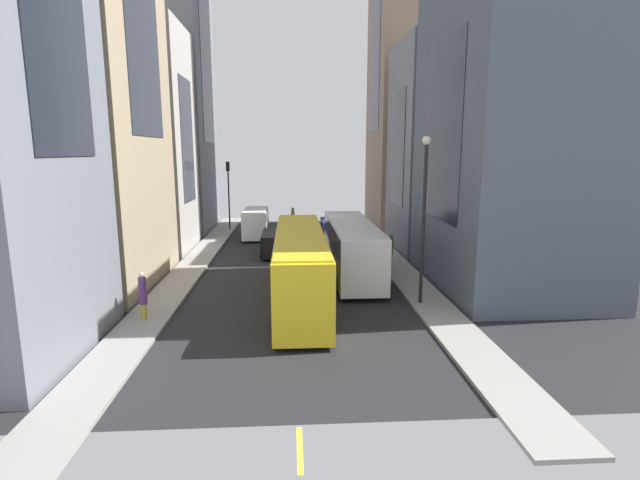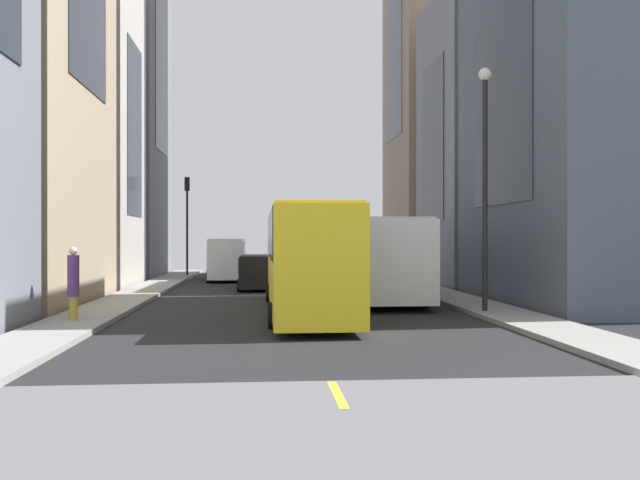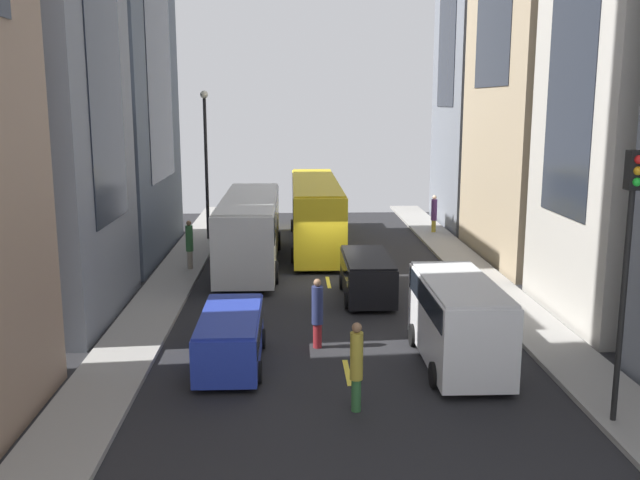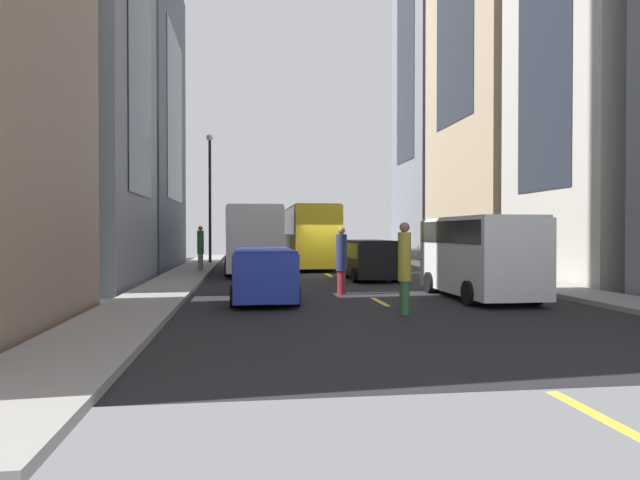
{
  "view_description": "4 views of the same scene",
  "coord_description": "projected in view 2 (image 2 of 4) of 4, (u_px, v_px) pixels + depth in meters",
  "views": [
    {
      "loc": [
        0.15,
        32.08,
        7.66
      ],
      "look_at": [
        -1.65,
        2.75,
        2.12
      ],
      "focal_mm": 26.5,
      "sensor_mm": 36.0,
      "label": 1
    },
    {
      "loc": [
        1.27,
        32.37,
        2.61
      ],
      "look_at": [
        -1.46,
        0.49,
        2.52
      ],
      "focal_mm": 38.66,
      "sensor_mm": 36.0,
      "label": 2
    },
    {
      "loc": [
        -1.62,
        -29.9,
        7.75
      ],
      "look_at": [
        -0.29,
        1.85,
        1.54
      ],
      "focal_mm": 39.62,
      "sensor_mm": 36.0,
      "label": 3
    },
    {
      "loc": [
        -3.96,
        -26.8,
        2.1
      ],
      "look_at": [
        -0.66,
        -1.78,
        1.74
      ],
      "focal_mm": 31.3,
      "sensor_mm": 36.0,
      "label": 4
    }
  ],
  "objects": [
    {
      "name": "lane_stripe_4",
      "position": [
        338.0,
        394.0,
        11.44
      ],
      "size": [
        0.16,
        2.0,
        0.01
      ],
      "primitive_type": "cube",
      "color": "yellow",
      "rests_on": "ground"
    },
    {
      "name": "building_west_1",
      "position": [
        521.0,
        143.0,
        37.83
      ],
      "size": [
        9.9,
        8.22,
        15.72
      ],
      "color": "slate",
      "rests_on": "ground"
    },
    {
      "name": "car_black_1",
      "position": [
        258.0,
        269.0,
        34.84
      ],
      "size": [
        2.02,
        4.64,
        1.74
      ],
      "color": "black",
      "rests_on": "ground"
    },
    {
      "name": "ground_plane",
      "position": [
        288.0,
        294.0,
        32.37
      ],
      "size": [
        39.73,
        39.73,
        0.0
      ],
      "primitive_type": "plane",
      "color": "black"
    },
    {
      "name": "lane_stripe_1",
      "position": [
        282.0,
        280.0,
        42.83
      ],
      "size": [
        0.16,
        2.0,
        0.01
      ],
      "primitive_type": "cube",
      "color": "yellow",
      "rests_on": "ground"
    },
    {
      "name": "car_blue_0",
      "position": [
        338.0,
        265.0,
        42.32
      ],
      "size": [
        1.95,
        4.65,
        1.59
      ],
      "color": "#2338AD",
      "rests_on": "ground"
    },
    {
      "name": "traffic_light_near_corner",
      "position": [
        187.0,
        208.0,
        45.97
      ],
      "size": [
        0.32,
        0.44,
        6.53
      ],
      "color": "black",
      "rests_on": "ground"
    },
    {
      "name": "building_east_1",
      "position": [
        67.0,
        129.0,
        36.73
      ],
      "size": [
        7.14,
        7.5,
        16.89
      ],
      "color": "#B7B2A8",
      "rests_on": "ground"
    },
    {
      "name": "pedestrian_walking_far",
      "position": [
        73.0,
        281.0,
        20.64
      ],
      "size": [
        0.35,
        0.35,
        2.2
      ],
      "rotation": [
        0.0,
        0.0,
        1.76
      ],
      "color": "gold",
      "rests_on": "ground"
    },
    {
      "name": "streetcar_yellow",
      "position": [
        305.0,
        252.0,
        24.25
      ],
      "size": [
        2.7,
        13.73,
        3.59
      ],
      "color": "yellow",
      "rests_on": "ground"
    },
    {
      "name": "city_bus_white",
      "position": [
        375.0,
        252.0,
        29.24
      ],
      "size": [
        2.81,
        11.52,
        3.35
      ],
      "color": "silver",
      "rests_on": "ground"
    },
    {
      "name": "delivery_van_white",
      "position": [
        227.0,
        256.0,
        42.0
      ],
      "size": [
        2.25,
        5.51,
        2.58
      ],
      "color": "white",
      "rests_on": "ground"
    },
    {
      "name": "sidewalk_west",
      "position": [
        431.0,
        291.0,
        32.95
      ],
      "size": [
        2.07,
        44.0,
        0.15
      ],
      "primitive_type": "cube",
      "color": "gray",
      "rests_on": "ground"
    },
    {
      "name": "pedestrian_crossing_near",
      "position": [
        431.0,
        266.0,
        30.67
      ],
      "size": [
        0.34,
        0.34,
        2.27
      ],
      "rotation": [
        0.0,
        0.0,
        4.6
      ],
      "color": "gray",
      "rests_on": "ground"
    },
    {
      "name": "lane_stripe_2",
      "position": [
        288.0,
        293.0,
        32.37
      ],
      "size": [
        0.16,
        2.0,
        0.01
      ],
      "primitive_type": "cube",
      "color": "yellow",
      "rests_on": "ground"
    },
    {
      "name": "pedestrian_waiting_curb",
      "position": [
        296.0,
        262.0,
        40.71
      ],
      "size": [
        0.37,
        0.37,
        2.28
      ],
      "rotation": [
        0.0,
        0.0,
        5.75
      ],
      "color": "maroon",
      "rests_on": "ground"
    },
    {
      "name": "pedestrian_crossing_mid",
      "position": [
        280.0,
        258.0,
        45.41
      ],
      "size": [
        0.33,
        0.33,
        2.35
      ],
      "rotation": [
        0.0,
        0.0,
        3.7
      ],
      "color": "#336B38",
      "rests_on": "ground"
    },
    {
      "name": "streetlamp_near",
      "position": [
        485.0,
        165.0,
        23.3
      ],
      "size": [
        0.44,
        0.44,
        8.23
      ],
      "color": "black",
      "rests_on": "ground"
    },
    {
      "name": "building_west_2",
      "position": [
        597.0,
        83.0,
        27.16
      ],
      "size": [
        7.86,
        11.68,
        17.47
      ],
      "color": "#4C5666",
      "rests_on": "ground"
    },
    {
      "name": "lane_stripe_0",
      "position": [
        278.0,
        272.0,
        53.29
      ],
      "size": [
        0.16,
        2.0,
        0.01
      ],
      "primitive_type": "cube",
      "color": "yellow",
      "rests_on": "ground"
    },
    {
      "name": "sidewalk_east",
      "position": [
        140.0,
        293.0,
        31.78
      ],
      "size": [
        2.07,
        44.0,
        0.15
      ],
      "primitive_type": "cube",
      "color": "gray",
      "rests_on": "ground"
    },
    {
      "name": "lane_stripe_3",
      "position": [
        301.0,
        320.0,
        21.91
      ],
      "size": [
        0.16,
        2.0,
        0.01
      ],
      "primitive_type": "cube",
      "color": "yellow",
      "rests_on": "ground"
    }
  ]
}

